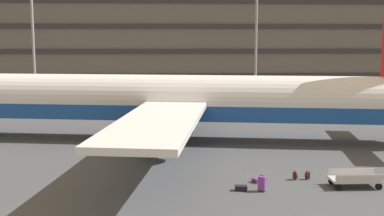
# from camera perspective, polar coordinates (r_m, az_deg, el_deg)

# --- Properties ---
(ground_plane) EXTENTS (600.00, 600.00, 0.00)m
(ground_plane) POSITION_cam_1_polar(r_m,az_deg,el_deg) (39.02, -7.35, -3.49)
(ground_plane) COLOR #424449
(terminal_structure) EXTENTS (167.42, 17.39, 15.18)m
(terminal_structure) POSITION_cam_1_polar(r_m,az_deg,el_deg) (85.89, -5.54, 7.87)
(terminal_structure) COLOR #605B56
(terminal_structure) RESTS_ON ground_plane
(airliner) EXTENTS (42.22, 34.53, 10.20)m
(airliner) POSITION_cam_1_polar(r_m,az_deg,el_deg) (37.93, -2.31, 0.90)
(airliner) COLOR silver
(airliner) RESTS_ON ground_plane
(light_mast_left) EXTENTS (1.80, 0.50, 18.97)m
(light_mast_left) POSITION_cam_1_polar(r_m,az_deg,el_deg) (72.24, -17.75, 10.32)
(light_mast_left) COLOR gray
(light_mast_left) RESTS_ON ground_plane
(suitcase_teal) EXTENTS (0.69, 0.47, 0.26)m
(suitcase_teal) POSITION_cam_1_polar(r_m,az_deg,el_deg) (25.96, 5.59, -9.06)
(suitcase_teal) COLOR black
(suitcase_teal) RESTS_ON ground_plane
(suitcase_laid_flat) EXTENTS (0.82, 0.75, 0.23)m
(suitcase_laid_flat) POSITION_cam_1_polar(r_m,az_deg,el_deg) (27.54, 7.64, -8.11)
(suitcase_laid_flat) COLOR #72388C
(suitcase_laid_flat) RESTS_ON ground_plane
(suitcase_silver) EXTENTS (0.44, 0.40, 0.86)m
(suitcase_silver) POSITION_cam_1_polar(r_m,az_deg,el_deg) (25.87, 7.98, -8.52)
(suitcase_silver) COLOR #72388C
(suitcase_silver) RESTS_ON ground_plane
(backpack_navy) EXTENTS (0.36, 0.29, 0.53)m
(backpack_navy) POSITION_cam_1_polar(r_m,az_deg,el_deg) (28.48, 12.97, -7.48)
(backpack_navy) COLOR #592619
(backpack_navy) RESTS_ON ground_plane
(backpack_red) EXTENTS (0.31, 0.38, 0.53)m
(backpack_red) POSITION_cam_1_polar(r_m,az_deg,el_deg) (28.28, 11.69, -7.54)
(backpack_red) COLOR #592619
(backpack_red) RESTS_ON ground_plane
(baggage_cart) EXTENTS (3.32, 1.37, 0.82)m
(baggage_cart) POSITION_cam_1_polar(r_m,az_deg,el_deg) (27.67, 18.05, -7.70)
(baggage_cart) COLOR #B7B7BC
(baggage_cart) RESTS_ON ground_plane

